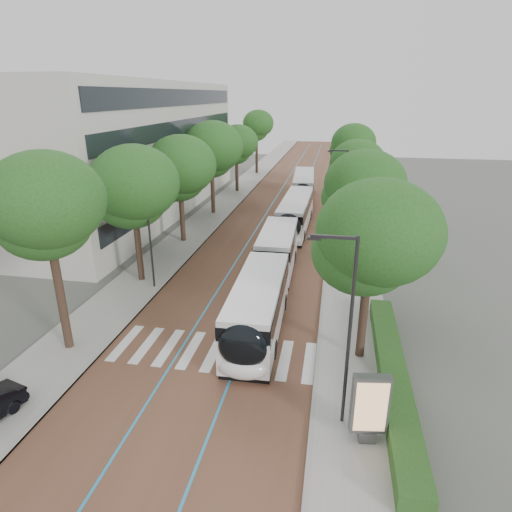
# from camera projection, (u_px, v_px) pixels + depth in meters

# --- Properties ---
(ground) EXTENTS (160.00, 160.00, 0.00)m
(ground) POSITION_uv_depth(u_px,v_px,m) (205.00, 363.00, 21.57)
(ground) COLOR #51544C
(ground) RESTS_ON ground
(road) EXTENTS (11.00, 140.00, 0.02)m
(road) POSITION_uv_depth(u_px,v_px,m) (291.00, 194.00, 58.34)
(road) COLOR brown
(road) RESTS_ON ground
(sidewalk_left) EXTENTS (4.00, 140.00, 0.12)m
(sidewalk_left) POSITION_uv_depth(u_px,v_px,m) (237.00, 191.00, 59.61)
(sidewalk_left) COLOR gray
(sidewalk_left) RESTS_ON ground
(sidewalk_right) EXTENTS (4.00, 140.00, 0.12)m
(sidewalk_right) POSITION_uv_depth(u_px,v_px,m) (347.00, 195.00, 57.04)
(sidewalk_right) COLOR gray
(sidewalk_right) RESTS_ON ground
(kerb_left) EXTENTS (0.20, 140.00, 0.14)m
(kerb_left) POSITION_uv_depth(u_px,v_px,m) (250.00, 192.00, 59.28)
(kerb_left) COLOR gray
(kerb_left) RESTS_ON ground
(kerb_right) EXTENTS (0.20, 140.00, 0.14)m
(kerb_right) POSITION_uv_depth(u_px,v_px,m) (332.00, 195.00, 57.36)
(kerb_right) COLOR gray
(kerb_right) RESTS_ON ground
(zebra_crossing) EXTENTS (10.55, 3.60, 0.01)m
(zebra_crossing) POSITION_uv_depth(u_px,v_px,m) (214.00, 352.00, 22.45)
(zebra_crossing) COLOR silver
(zebra_crossing) RESTS_ON ground
(lane_line_left) EXTENTS (0.12, 126.00, 0.01)m
(lane_line_left) POSITION_uv_depth(u_px,v_px,m) (279.00, 193.00, 58.61)
(lane_line_left) COLOR teal
(lane_line_left) RESTS_ON road
(lane_line_right) EXTENTS (0.12, 126.00, 0.01)m
(lane_line_right) POSITION_uv_depth(u_px,v_px,m) (302.00, 194.00, 58.06)
(lane_line_right) COLOR teal
(lane_line_right) RESTS_ON road
(office_building) EXTENTS (18.11, 40.00, 14.00)m
(office_building) POSITION_uv_depth(u_px,v_px,m) (109.00, 148.00, 48.17)
(office_building) COLOR #B1ADA4
(office_building) RESTS_ON ground
(hedge) EXTENTS (1.20, 14.00, 0.80)m
(hedge) POSITION_uv_depth(u_px,v_px,m) (393.00, 375.00, 19.83)
(hedge) COLOR #194317
(hedge) RESTS_ON sidewalk_right
(streetlight_near) EXTENTS (1.82, 0.20, 8.00)m
(streetlight_near) POSITION_uv_depth(u_px,v_px,m) (346.00, 319.00, 15.97)
(streetlight_near) COLOR #28282A
(streetlight_near) RESTS_ON sidewalk_right
(streetlight_far) EXTENTS (1.82, 0.20, 8.00)m
(streetlight_far) POSITION_uv_depth(u_px,v_px,m) (343.00, 187.00, 38.96)
(streetlight_far) COLOR #28282A
(streetlight_far) RESTS_ON sidewalk_right
(lamp_post_left) EXTENTS (0.14, 0.14, 8.00)m
(lamp_post_left) POSITION_uv_depth(u_px,v_px,m) (149.00, 232.00, 28.51)
(lamp_post_left) COLOR #28282A
(lamp_post_left) RESTS_ON sidewalk_left
(trees_left) EXTENTS (6.44, 60.25, 9.82)m
(trees_left) POSITION_uv_depth(u_px,v_px,m) (199.00, 158.00, 42.05)
(trees_left) COLOR black
(trees_left) RESTS_ON ground
(trees_right) EXTENTS (6.04, 47.92, 8.69)m
(trees_right) POSITION_uv_depth(u_px,v_px,m) (356.00, 174.00, 38.86)
(trees_right) COLOR black
(trees_right) RESTS_ON ground
(lead_bus) EXTENTS (2.98, 18.45, 3.20)m
(lead_bus) POSITION_uv_depth(u_px,v_px,m) (268.00, 280.00, 27.23)
(lead_bus) COLOR black
(lead_bus) RESTS_ON ground
(bus_queued_0) EXTENTS (2.72, 12.44, 3.20)m
(bus_queued_0) POSITION_uv_depth(u_px,v_px,m) (295.00, 214.00, 42.06)
(bus_queued_0) COLOR white
(bus_queued_0) RESTS_ON ground
(bus_queued_1) EXTENTS (3.20, 12.52, 3.20)m
(bus_queued_1) POSITION_uv_depth(u_px,v_px,m) (303.00, 187.00, 54.52)
(bus_queued_1) COLOR white
(bus_queued_1) RESTS_ON ground
(ad_panel) EXTENTS (1.45, 0.63, 2.94)m
(ad_panel) POSITION_uv_depth(u_px,v_px,m) (370.00, 407.00, 16.10)
(ad_panel) COLOR #59595B
(ad_panel) RESTS_ON sidewalk_right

